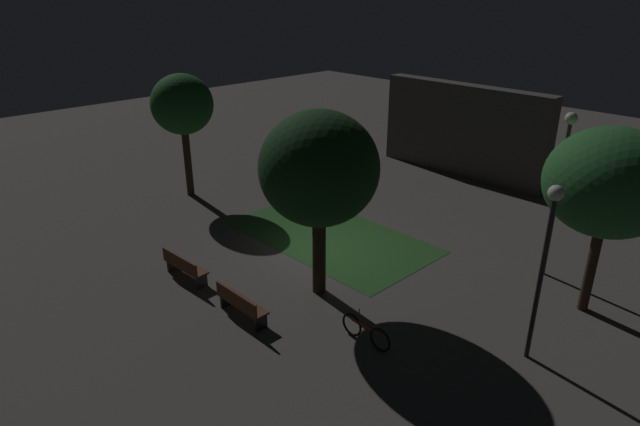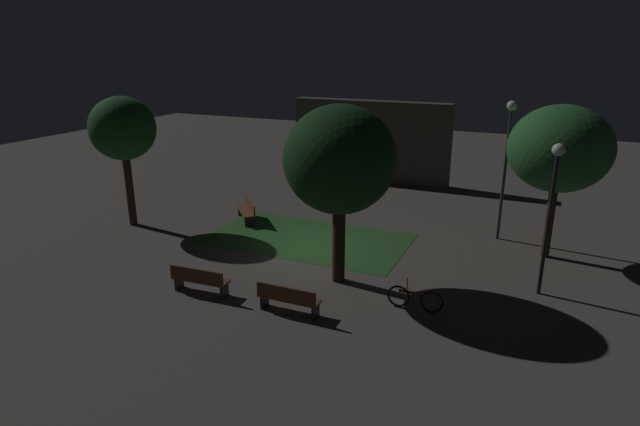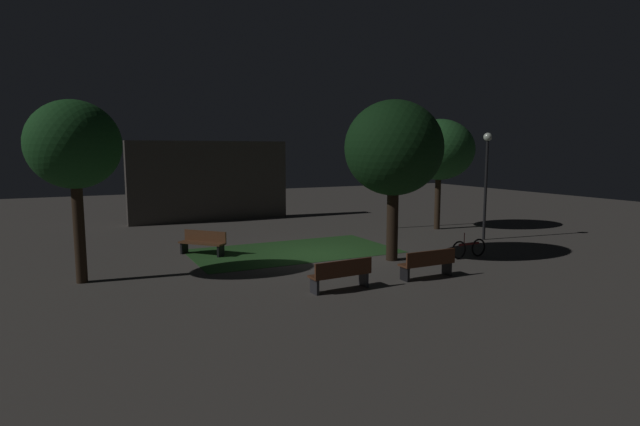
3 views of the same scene
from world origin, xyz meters
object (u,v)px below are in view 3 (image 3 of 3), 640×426
object	(u,v)px
bench_back_row	(428,263)
tree_tall_center	(394,149)
tree_left_canopy	(74,146)
bicycle	(469,248)
tree_near_wall	(439,150)
lamp_post_plaza_west	(395,157)
bench_corner	(203,242)
lamp_post_near_wall	(486,168)
bench_front_right	(341,274)

from	to	relation	value
bench_back_row	tree_tall_center	distance (m)	4.32
tree_left_canopy	bicycle	bearing A→B (deg)	-11.07
tree_left_canopy	bicycle	world-z (taller)	tree_left_canopy
tree_near_wall	lamp_post_plaza_west	xyz separation A→B (m)	(-1.74, 1.18, -0.36)
bench_back_row	bench_corner	size ratio (longest dim) A/B	1.09
tree_left_canopy	lamp_post_plaza_west	world-z (taller)	tree_left_canopy
tree_tall_center	bicycle	world-z (taller)	tree_tall_center
bench_back_row	tree_near_wall	distance (m)	10.38
bench_corner	tree_left_canopy	world-z (taller)	tree_left_canopy
tree_left_canopy	lamp_post_near_wall	world-z (taller)	tree_left_canopy
tree_tall_center	bicycle	bearing A→B (deg)	-18.69
bench_front_right	lamp_post_near_wall	distance (m)	10.58
bench_corner	tree_near_wall	size ratio (longest dim) A/B	0.31
bicycle	bench_back_row	bearing A→B (deg)	-152.21
bench_back_row	tree_near_wall	size ratio (longest dim) A/B	0.34
bench_corner	bicycle	bearing A→B (deg)	-29.60
bench_front_right	tree_near_wall	bearing A→B (deg)	38.12
bicycle	bench_corner	bearing A→B (deg)	150.40
lamp_post_plaza_west	bench_back_row	bearing A→B (deg)	-118.73
lamp_post_plaza_west	lamp_post_near_wall	size ratio (longest dim) A/B	1.15
bench_corner	lamp_post_plaza_west	distance (m)	10.65
tree_tall_center	bench_front_right	bearing A→B (deg)	-143.23
bench_front_right	tree_near_wall	size ratio (longest dim) A/B	0.34
lamp_post_plaza_west	tree_tall_center	bearing A→B (deg)	-125.27
bench_front_right	bench_corner	size ratio (longest dim) A/B	1.10
bench_corner	tree_tall_center	distance (m)	7.74
tree_left_canopy	tree_tall_center	distance (m)	10.00
bench_back_row	lamp_post_plaza_west	bearing A→B (deg)	61.27
bench_corner	tree_near_wall	bearing A→B (deg)	4.53
bench_back_row	lamp_post_near_wall	world-z (taller)	lamp_post_near_wall
bench_back_row	bicycle	world-z (taller)	bicycle
bench_front_right	tree_left_canopy	bearing A→B (deg)	147.23
tree_left_canopy	lamp_post_near_wall	bearing A→B (deg)	0.20
bench_front_right	lamp_post_plaza_west	distance (m)	11.92
bench_back_row	lamp_post_near_wall	xyz separation A→B (m)	(6.36, 4.19, 2.64)
lamp_post_plaza_west	bicycle	xyz separation A→B (m)	(-1.53, -6.91, -3.17)
bicycle	tree_near_wall	bearing A→B (deg)	60.31
tree_near_wall	lamp_post_near_wall	world-z (taller)	tree_near_wall
tree_left_canopy	bench_front_right	bearing A→B (deg)	-32.77
bench_front_right	lamp_post_plaza_west	size ratio (longest dim) A/B	0.35
bench_front_right	bicycle	size ratio (longest dim) A/B	1.13
lamp_post_near_wall	bench_corner	bearing A→B (deg)	168.89
tree_tall_center	tree_near_wall	bearing A→B (deg)	38.88
bench_back_row	tree_tall_center	size ratio (longest dim) A/B	0.32
tree_near_wall	tree_left_canopy	world-z (taller)	tree_near_wall
bench_back_row	lamp_post_near_wall	distance (m)	8.06
lamp_post_near_wall	tree_near_wall	bearing A→B (deg)	88.56
bench_corner	lamp_post_near_wall	size ratio (longest dim) A/B	0.36
lamp_post_plaza_west	lamp_post_near_wall	xyz separation A→B (m)	(1.66, -4.39, -0.39)
lamp_post_plaza_west	bicycle	world-z (taller)	lamp_post_plaza_west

